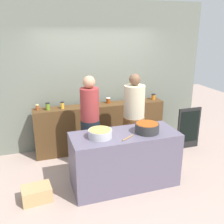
{
  "coord_description": "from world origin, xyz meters",
  "views": [
    {
      "loc": [
        -1.36,
        -3.77,
        2.48
      ],
      "look_at": [
        0.0,
        0.35,
        1.05
      ],
      "focal_mm": 41.46,
      "sensor_mm": 36.0,
      "label": 1
    }
  ],
  "objects_px": {
    "preserve_jar_5": "(96,101)",
    "preserve_jar_7": "(130,98)",
    "preserve_jar_6": "(108,100)",
    "preserve_jar_9": "(153,97)",
    "preserve_jar_0": "(37,107)",
    "preserve_jar_8": "(136,100)",
    "preserve_jar_2": "(62,105)",
    "preserve_jar_4": "(92,102)",
    "chalkboard_sign": "(189,128)",
    "cook_in_cap": "(134,125)",
    "cooking_pot_center": "(147,128)",
    "cooking_pot_left": "(100,133)",
    "preserve_jar_1": "(48,106)",
    "bread_crate": "(37,194)",
    "wooden_spoon": "(128,138)",
    "cook_with_tongs": "(90,128)",
    "preserve_jar_3": "(87,104)"
  },
  "relations": [
    {
      "from": "bread_crate",
      "to": "preserve_jar_6",
      "type": "bearing_deg",
      "value": 42.66
    },
    {
      "from": "cooking_pot_left",
      "to": "preserve_jar_7",
      "type": "bearing_deg",
      "value": 53.68
    },
    {
      "from": "preserve_jar_7",
      "to": "chalkboard_sign",
      "type": "xyz_separation_m",
      "value": [
        1.11,
        -0.59,
        -0.59
      ]
    },
    {
      "from": "cooking_pot_center",
      "to": "wooden_spoon",
      "type": "height_order",
      "value": "cooking_pot_center"
    },
    {
      "from": "cook_with_tongs",
      "to": "bread_crate",
      "type": "xyz_separation_m",
      "value": [
        -1.01,
        -0.7,
        -0.67
      ]
    },
    {
      "from": "preserve_jar_6",
      "to": "preserve_jar_9",
      "type": "height_order",
      "value": "preserve_jar_9"
    },
    {
      "from": "preserve_jar_9",
      "to": "cooking_pot_left",
      "type": "height_order",
      "value": "preserve_jar_9"
    },
    {
      "from": "bread_crate",
      "to": "chalkboard_sign",
      "type": "xyz_separation_m",
      "value": [
        3.17,
        0.84,
        0.34
      ]
    },
    {
      "from": "preserve_jar_3",
      "to": "preserve_jar_9",
      "type": "bearing_deg",
      "value": 2.98
    },
    {
      "from": "cooking_pot_left",
      "to": "preserve_jar_2",
      "type": "bearing_deg",
      "value": 104.87
    },
    {
      "from": "preserve_jar_6",
      "to": "preserve_jar_1",
      "type": "bearing_deg",
      "value": -176.16
    },
    {
      "from": "preserve_jar_2",
      "to": "preserve_jar_6",
      "type": "xyz_separation_m",
      "value": [
        0.96,
        0.08,
        -0.01
      ]
    },
    {
      "from": "preserve_jar_2",
      "to": "preserve_jar_3",
      "type": "relative_size",
      "value": 1.02
    },
    {
      "from": "wooden_spoon",
      "to": "preserve_jar_5",
      "type": "bearing_deg",
      "value": 92.24
    },
    {
      "from": "preserve_jar_5",
      "to": "preserve_jar_7",
      "type": "relative_size",
      "value": 1.02
    },
    {
      "from": "preserve_jar_5",
      "to": "cooking_pot_center",
      "type": "relative_size",
      "value": 0.38
    },
    {
      "from": "preserve_jar_1",
      "to": "preserve_jar_8",
      "type": "height_order",
      "value": "preserve_jar_1"
    },
    {
      "from": "preserve_jar_9",
      "to": "wooden_spoon",
      "type": "relative_size",
      "value": 0.46
    },
    {
      "from": "preserve_jar_2",
      "to": "cooking_pot_center",
      "type": "distance_m",
      "value": 1.82
    },
    {
      "from": "preserve_jar_2",
      "to": "bread_crate",
      "type": "bearing_deg",
      "value": -114.45
    },
    {
      "from": "preserve_jar_5",
      "to": "cooking_pot_left",
      "type": "xyz_separation_m",
      "value": [
        -0.32,
        -1.46,
        -0.09
      ]
    },
    {
      "from": "preserve_jar_4",
      "to": "cook_with_tongs",
      "type": "bearing_deg",
      "value": -106.45
    },
    {
      "from": "preserve_jar_4",
      "to": "cook_in_cap",
      "type": "relative_size",
      "value": 0.07
    },
    {
      "from": "preserve_jar_0",
      "to": "preserve_jar_5",
      "type": "xyz_separation_m",
      "value": [
        1.15,
        0.02,
        0.02
      ]
    },
    {
      "from": "preserve_jar_2",
      "to": "cooking_pot_center",
      "type": "relative_size",
      "value": 0.35
    },
    {
      "from": "bread_crate",
      "to": "cooking_pot_left",
      "type": "bearing_deg",
      "value": -0.54
    },
    {
      "from": "preserve_jar_6",
      "to": "chalkboard_sign",
      "type": "relative_size",
      "value": 0.13
    },
    {
      "from": "preserve_jar_8",
      "to": "wooden_spoon",
      "type": "distance_m",
      "value": 1.73
    },
    {
      "from": "preserve_jar_1",
      "to": "cooking_pot_left",
      "type": "xyz_separation_m",
      "value": [
        0.64,
        -1.39,
        -0.08
      ]
    },
    {
      "from": "preserve_jar_1",
      "to": "wooden_spoon",
      "type": "bearing_deg",
      "value": -56.55
    },
    {
      "from": "preserve_jar_1",
      "to": "cooking_pot_left",
      "type": "bearing_deg",
      "value": -65.13
    },
    {
      "from": "preserve_jar_8",
      "to": "cook_in_cap",
      "type": "relative_size",
      "value": 0.06
    },
    {
      "from": "preserve_jar_5",
      "to": "preserve_jar_6",
      "type": "distance_m",
      "value": 0.27
    },
    {
      "from": "preserve_jar_6",
      "to": "cooking_pot_center",
      "type": "relative_size",
      "value": 0.29
    },
    {
      "from": "preserve_jar_1",
      "to": "bread_crate",
      "type": "relative_size",
      "value": 0.33
    },
    {
      "from": "preserve_jar_3",
      "to": "chalkboard_sign",
      "type": "relative_size",
      "value": 0.15
    },
    {
      "from": "preserve_jar_6",
      "to": "preserve_jar_9",
      "type": "relative_size",
      "value": 0.91
    },
    {
      "from": "preserve_jar_4",
      "to": "chalkboard_sign",
      "type": "distance_m",
      "value": 2.11
    },
    {
      "from": "preserve_jar_3",
      "to": "preserve_jar_7",
      "type": "relative_size",
      "value": 0.92
    },
    {
      "from": "cook_in_cap",
      "to": "chalkboard_sign",
      "type": "bearing_deg",
      "value": 10.71
    },
    {
      "from": "cooking_pot_center",
      "to": "preserve_jar_6",
      "type": "bearing_deg",
      "value": 96.17
    },
    {
      "from": "preserve_jar_8",
      "to": "cook_in_cap",
      "type": "distance_m",
      "value": 0.9
    },
    {
      "from": "preserve_jar_8",
      "to": "bread_crate",
      "type": "bearing_deg",
      "value": -147.81
    },
    {
      "from": "preserve_jar_2",
      "to": "cooking_pot_center",
      "type": "bearing_deg",
      "value": -51.83
    },
    {
      "from": "preserve_jar_2",
      "to": "preserve_jar_7",
      "type": "bearing_deg",
      "value": 2.23
    },
    {
      "from": "preserve_jar_0",
      "to": "preserve_jar_8",
      "type": "distance_m",
      "value": 2.0
    },
    {
      "from": "preserve_jar_0",
      "to": "preserve_jar_4",
      "type": "relative_size",
      "value": 0.86
    },
    {
      "from": "preserve_jar_2",
      "to": "preserve_jar_5",
      "type": "relative_size",
      "value": 0.92
    },
    {
      "from": "preserve_jar_2",
      "to": "cooking_pot_left",
      "type": "height_order",
      "value": "preserve_jar_2"
    },
    {
      "from": "preserve_jar_5",
      "to": "preserve_jar_7",
      "type": "bearing_deg",
      "value": -1.4
    }
  ]
}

